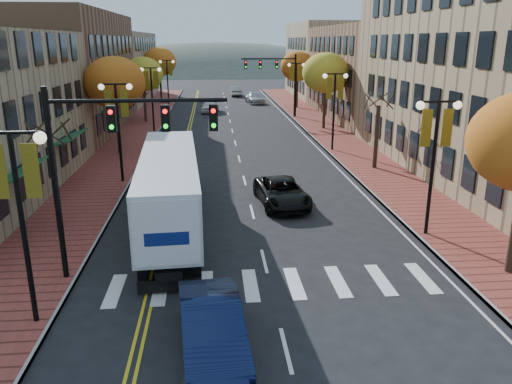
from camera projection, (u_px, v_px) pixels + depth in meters
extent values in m
plane|color=black|center=(277.00, 313.00, 16.08)|extent=(200.00, 200.00, 0.00)
cube|color=brown|center=(136.00, 134.00, 46.27)|extent=(4.00, 85.00, 0.15)
cube|color=brown|center=(327.00, 131.00, 47.78)|extent=(4.00, 85.00, 0.15)
cube|color=brown|center=(52.00, 73.00, 47.35)|extent=(12.00, 24.00, 11.00)
cube|color=#9E8966|center=(105.00, 67.00, 71.39)|extent=(12.00, 26.00, 9.50)
cube|color=brown|center=(393.00, 72.00, 56.20)|extent=(15.00, 24.00, 10.00)
cube|color=#9E8966|center=(343.00, 60.00, 77.02)|extent=(15.00, 20.00, 11.00)
cylinder|color=#382619|center=(55.00, 185.00, 22.29)|extent=(0.28, 0.28, 4.20)
cylinder|color=#382619|center=(118.00, 121.00, 37.44)|extent=(0.28, 0.28, 4.90)
ellipsoid|color=#C26E16|center=(115.00, 83.00, 36.60)|extent=(4.48, 4.48, 3.81)
cylinder|color=#382619|center=(145.00, 100.00, 52.73)|extent=(0.28, 0.28, 4.55)
ellipsoid|color=yellow|center=(143.00, 74.00, 51.96)|extent=(4.16, 4.16, 3.54)
cylinder|color=#382619|center=(161.00, 83.00, 69.81)|extent=(0.28, 0.28, 5.04)
ellipsoid|color=#C26E16|center=(159.00, 62.00, 68.96)|extent=(4.61, 4.61, 3.92)
cylinder|color=#382619|center=(376.00, 137.00, 33.33)|extent=(0.28, 0.28, 4.20)
cylinder|color=#382619|center=(324.00, 103.00, 48.48)|extent=(0.28, 0.28, 4.90)
ellipsoid|color=yellow|center=(326.00, 73.00, 47.64)|extent=(4.48, 4.48, 3.81)
cylinder|color=#382619|center=(297.00, 89.00, 63.74)|extent=(0.28, 0.28, 4.76)
ellipsoid|color=#C26E16|center=(298.00, 66.00, 62.93)|extent=(4.35, 4.35, 3.70)
cylinder|color=black|center=(24.00, 234.00, 14.57)|extent=(0.16, 0.16, 6.00)
cylinder|color=black|center=(9.00, 133.00, 13.70)|extent=(1.60, 0.10, 0.10)
sphere|color=#FFF2CC|center=(40.00, 138.00, 13.81)|extent=(0.36, 0.36, 0.36)
cube|color=gold|center=(31.00, 171.00, 14.06)|extent=(0.45, 0.03, 1.60)
cylinder|color=black|center=(119.00, 135.00, 29.82)|extent=(0.16, 0.16, 6.00)
cylinder|color=black|center=(115.00, 84.00, 28.95)|extent=(1.60, 0.10, 0.10)
sphere|color=#FFF2CC|center=(101.00, 87.00, 28.92)|extent=(0.36, 0.36, 0.36)
sphere|color=#FFF2CC|center=(129.00, 87.00, 29.06)|extent=(0.36, 0.36, 0.36)
cube|color=gold|center=(109.00, 103.00, 29.23)|extent=(0.45, 0.03, 1.60)
cube|color=gold|center=(124.00, 103.00, 29.31)|extent=(0.45, 0.03, 1.60)
cylinder|color=black|center=(152.00, 101.00, 46.97)|extent=(0.16, 0.16, 6.00)
cylinder|color=black|center=(150.00, 68.00, 46.10)|extent=(1.60, 0.10, 0.10)
sphere|color=#FFF2CC|center=(142.00, 70.00, 46.08)|extent=(0.36, 0.36, 0.36)
sphere|color=#FFF2CC|center=(159.00, 69.00, 46.21)|extent=(0.36, 0.36, 0.36)
cube|color=gold|center=(146.00, 80.00, 46.38)|extent=(0.45, 0.03, 1.60)
cube|color=gold|center=(156.00, 80.00, 46.46)|extent=(0.45, 0.03, 1.60)
cylinder|color=black|center=(168.00, 84.00, 64.13)|extent=(0.16, 0.16, 6.00)
cylinder|color=black|center=(167.00, 60.00, 63.25)|extent=(1.60, 0.10, 0.10)
sphere|color=#FFF2CC|center=(160.00, 62.00, 63.23)|extent=(0.36, 0.36, 0.36)
sphere|color=#FFF2CC|center=(173.00, 62.00, 63.36)|extent=(0.36, 0.36, 0.36)
cube|color=gold|center=(163.00, 69.00, 63.53)|extent=(0.45, 0.03, 1.60)
cube|color=gold|center=(171.00, 69.00, 63.61)|extent=(0.45, 0.03, 1.60)
cylinder|color=black|center=(432.00, 172.00, 21.55)|extent=(0.16, 0.16, 6.00)
cylinder|color=black|center=(439.00, 102.00, 20.68)|extent=(1.60, 0.10, 0.10)
sphere|color=#FFF2CC|center=(420.00, 105.00, 20.65)|extent=(0.36, 0.36, 0.36)
sphere|color=#FFF2CC|center=(458.00, 105.00, 20.79)|extent=(0.36, 0.36, 0.36)
cube|color=gold|center=(426.00, 128.00, 20.96)|extent=(0.45, 0.03, 1.60)
cube|color=gold|center=(447.00, 128.00, 21.04)|extent=(0.45, 0.03, 1.60)
cylinder|color=black|center=(334.00, 113.00, 38.70)|extent=(0.16, 0.16, 6.00)
cylinder|color=black|center=(336.00, 74.00, 37.83)|extent=(1.60, 0.10, 0.10)
sphere|color=#FFF2CC|center=(325.00, 76.00, 37.81)|extent=(0.36, 0.36, 0.36)
sphere|color=#FFF2CC|center=(346.00, 76.00, 37.94)|extent=(0.36, 0.36, 0.36)
cube|color=gold|center=(329.00, 89.00, 38.11)|extent=(0.45, 0.03, 1.60)
cube|color=gold|center=(341.00, 89.00, 38.19)|extent=(0.45, 0.03, 1.60)
cylinder|color=black|center=(296.00, 91.00, 55.86)|extent=(0.16, 0.16, 6.00)
cylinder|color=black|center=(296.00, 63.00, 54.98)|extent=(1.60, 0.10, 0.10)
sphere|color=#FFF2CC|center=(289.00, 65.00, 54.96)|extent=(0.36, 0.36, 0.36)
sphere|color=#FFF2CC|center=(304.00, 65.00, 55.09)|extent=(0.36, 0.36, 0.36)
cube|color=gold|center=(292.00, 74.00, 55.27)|extent=(0.45, 0.03, 1.60)
cube|color=gold|center=(300.00, 74.00, 55.34)|extent=(0.45, 0.03, 1.60)
cylinder|color=black|center=(56.00, 189.00, 17.30)|extent=(0.20, 0.20, 7.00)
cylinder|color=black|center=(138.00, 101.00, 16.67)|extent=(6.00, 0.14, 0.14)
cube|color=black|center=(112.00, 119.00, 16.77)|extent=(0.30, 0.25, 0.90)
sphere|color=#FF0C0C|center=(110.00, 112.00, 16.57)|extent=(0.16, 0.16, 0.16)
cube|color=black|center=(166.00, 118.00, 16.92)|extent=(0.30, 0.25, 0.90)
sphere|color=#FF0C0C|center=(165.00, 111.00, 16.72)|extent=(0.16, 0.16, 0.16)
cube|color=black|center=(213.00, 118.00, 17.06)|extent=(0.30, 0.25, 0.90)
sphere|color=#FF0C0C|center=(213.00, 111.00, 16.85)|extent=(0.16, 0.16, 0.16)
cylinder|color=black|center=(295.00, 86.00, 55.70)|extent=(0.20, 0.20, 7.00)
cylinder|color=black|center=(269.00, 59.00, 54.58)|extent=(6.00, 0.14, 0.14)
cube|color=black|center=(277.00, 64.00, 54.83)|extent=(0.30, 0.25, 0.90)
sphere|color=#FF0C0C|center=(277.00, 62.00, 54.62)|extent=(0.16, 0.16, 0.16)
cube|color=black|center=(260.00, 64.00, 54.68)|extent=(0.30, 0.25, 0.90)
sphere|color=#FF0C0C|center=(260.00, 62.00, 54.47)|extent=(0.16, 0.16, 0.16)
cube|color=black|center=(246.00, 65.00, 54.54)|extent=(0.30, 0.25, 0.90)
sphere|color=#FF0C0C|center=(246.00, 62.00, 54.33)|extent=(0.16, 0.16, 0.16)
cube|color=black|center=(171.00, 218.00, 22.44)|extent=(1.64, 11.93, 0.32)
cube|color=silver|center=(169.00, 184.00, 21.97)|extent=(3.10, 12.02, 2.56)
cube|color=black|center=(172.00, 164.00, 29.15)|extent=(2.45, 2.88, 2.29)
cylinder|color=black|center=(143.00, 272.00, 17.89)|extent=(0.38, 0.93, 0.92)
cylinder|color=black|center=(197.00, 269.00, 18.17)|extent=(0.38, 0.93, 0.92)
cylinder|color=black|center=(145.00, 260.00, 18.93)|extent=(0.38, 0.93, 0.92)
cylinder|color=black|center=(196.00, 256.00, 19.20)|extent=(0.38, 0.93, 0.92)
cylinder|color=black|center=(156.00, 187.00, 28.29)|extent=(0.38, 0.93, 0.92)
cylinder|color=black|center=(190.00, 186.00, 28.56)|extent=(0.38, 0.93, 0.92)
cylinder|color=black|center=(157.00, 178.00, 30.19)|extent=(0.38, 0.93, 0.92)
cylinder|color=black|center=(189.00, 177.00, 30.46)|extent=(0.38, 0.93, 0.92)
imported|color=#0D1534|center=(212.00, 329.00, 13.79)|extent=(2.14, 4.96, 1.59)
imported|color=black|center=(282.00, 192.00, 26.47)|extent=(2.83, 5.28, 1.41)
imported|color=silver|center=(210.00, 106.00, 60.79)|extent=(2.33, 4.83, 1.59)
imported|color=#ABABB3|center=(254.00, 98.00, 69.64)|extent=(2.69, 5.34, 1.49)
imported|color=#9E9DA4|center=(236.00, 91.00, 78.76)|extent=(1.71, 4.63, 1.51)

